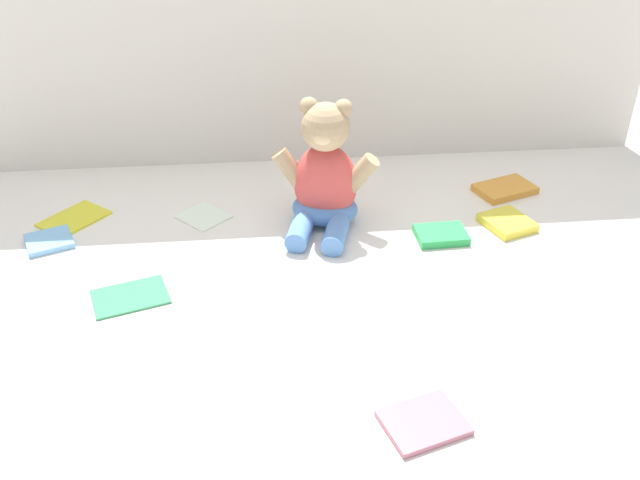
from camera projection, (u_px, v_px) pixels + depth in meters
ground_plane at (308, 256)px, 1.44m from camera, size 3.20×3.20×0.00m
backdrop_drape at (291, 16)px, 1.65m from camera, size 1.81×0.03×0.74m
teddy_bear at (325, 180)px, 1.50m from camera, size 0.24×0.23×0.28m
book_case_0 at (203, 216)px, 1.57m from camera, size 0.14×0.14×0.01m
book_case_1 at (424, 422)px, 1.04m from camera, size 0.14×0.13×0.01m
book_case_2 at (49, 241)px, 1.48m from camera, size 0.12×0.12×0.01m
book_case_3 at (74, 218)px, 1.56m from camera, size 0.16×0.17×0.01m
book_case_4 at (505, 189)px, 1.67m from camera, size 0.16×0.13×0.02m
book_case_5 at (507, 223)px, 1.54m from camera, size 0.12×0.13×0.02m
book_case_6 at (441, 235)px, 1.49m from camera, size 0.11×0.08×0.02m
book_case_7 at (130, 296)px, 1.31m from camera, size 0.16×0.13×0.01m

